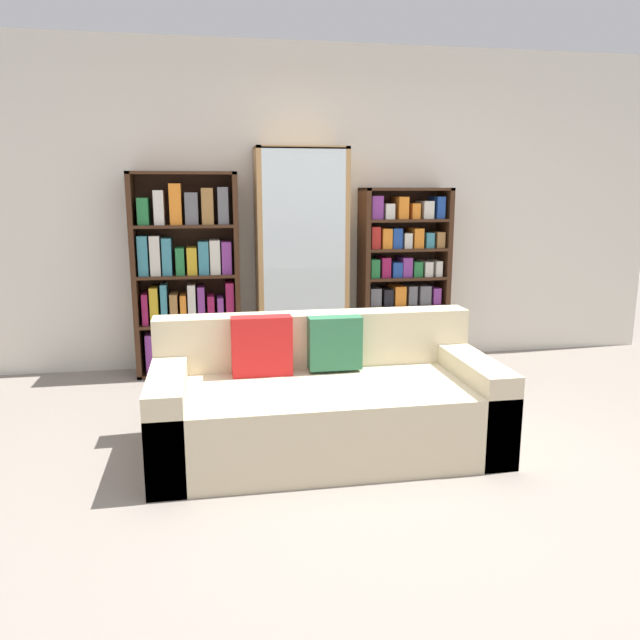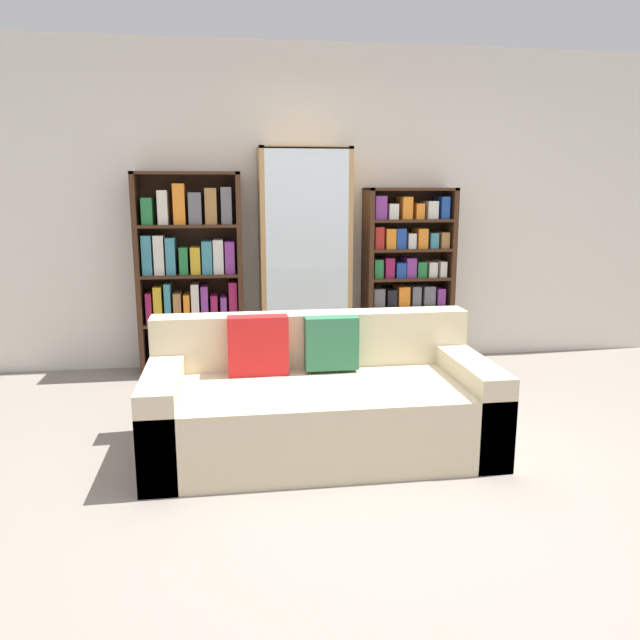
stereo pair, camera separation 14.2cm
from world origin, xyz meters
name	(u,v)px [view 2 (the right image)]	position (x,y,z in m)	size (l,w,h in m)	color
ground_plane	(376,483)	(0.00, 0.00, 0.00)	(16.00, 16.00, 0.00)	gray
wall_back	(313,209)	(0.00, 2.45, 1.35)	(6.49, 0.06, 2.70)	silver
couch	(319,403)	(-0.23, 0.52, 0.27)	(1.98, 0.95, 0.78)	beige
bookshelf_left	(191,278)	(-1.05, 2.25, 0.79)	(0.85, 0.32, 1.65)	#3D2314
display_cabinet	(305,262)	(-0.10, 2.23, 0.91)	(0.75, 0.36, 1.85)	#AD7F4C
bookshelf_right	(407,280)	(0.79, 2.25, 0.74)	(0.76, 0.32, 1.53)	#3D2314
wine_bottle	(380,375)	(0.37, 1.43, 0.14)	(0.08, 0.08, 0.35)	black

